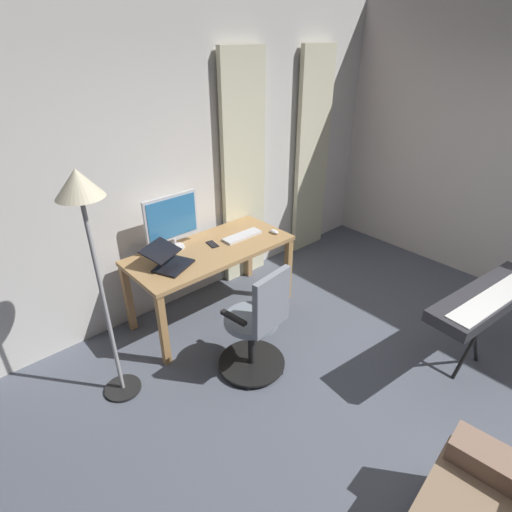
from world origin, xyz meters
TOP-DOWN VIEW (x-y plane):
  - ground_plane at (0.00, 0.00)m, footprint 6.80×6.80m
  - back_room_partition at (0.00, -2.62)m, footprint 4.83×0.10m
  - curtain_left_panel at (-1.51, -2.51)m, footprint 0.52×0.06m
  - curtain_right_panel at (-0.43, -2.51)m, footprint 0.54×0.06m
  - desk at (0.31, -2.12)m, footprint 1.54×0.70m
  - office_chair at (0.52, -1.23)m, footprint 0.56×0.56m
  - computer_monitor at (0.55, -2.35)m, footprint 0.53×0.18m
  - computer_keyboard at (-0.06, -2.10)m, footprint 0.41×0.13m
  - laptop at (0.77, -2.09)m, footprint 0.43×0.45m
  - computer_mouse at (-0.35, -1.95)m, footprint 0.06×0.10m
  - cell_phone_by_monitor at (0.26, -2.16)m, footprint 0.09×0.15m
  - piano_keyboard at (-0.78, -0.06)m, footprint 1.23×0.45m
  - floor_lamp at (1.46, -1.78)m, footprint 0.29×0.29m

SIDE VIEW (x-z plane):
  - ground_plane at x=0.00m, z-range 0.00..0.00m
  - office_chair at x=0.52m, z-range -0.04..0.94m
  - desk at x=0.31m, z-range 0.28..1.01m
  - piano_keyboard at x=-0.78m, z-range 0.32..1.11m
  - cell_phone_by_monitor at x=0.26m, z-range 0.73..0.74m
  - computer_keyboard at x=-0.06m, z-range 0.73..0.76m
  - computer_mouse at x=-0.35m, z-range 0.73..0.77m
  - laptop at x=0.77m, z-range 0.70..0.87m
  - computer_monitor at x=0.55m, z-range 0.76..1.27m
  - curtain_left_panel at x=-1.51m, z-range 0.00..2.39m
  - curtain_right_panel at x=-0.43m, z-range 0.00..2.39m
  - back_room_partition at x=0.00m, z-range 0.00..2.85m
  - floor_lamp at x=1.46m, z-range 0.57..2.36m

